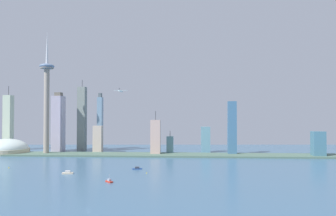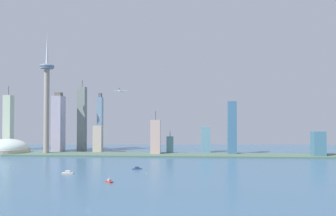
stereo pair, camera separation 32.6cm
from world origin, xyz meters
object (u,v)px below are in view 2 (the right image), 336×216
skyscraper_1 (98,139)px  boat_0 (68,173)px  skyscraper_5 (8,123)px  airplane (121,91)px  channel_buoy_1 (147,173)px  boat_1 (109,181)px  skyscraper_9 (58,124)px  skyscraper_3 (206,140)px  channel_buoy_0 (9,167)px  boat_3 (137,168)px  skyscraper_7 (59,125)px  skyscraper_2 (170,145)px  skyscraper_10 (100,123)px  skyscraper_8 (232,128)px  skyscraper_0 (82,119)px  stadium_dome (6,149)px  observation_tower (47,92)px  skyscraper_6 (318,144)px  skyscraper_4 (155,138)px

skyscraper_1 → boat_0: (30.06, -275.92, -30.93)m
skyscraper_5 → boat_0: skyscraper_5 is taller
airplane → channel_buoy_1: bearing=-156.3°
boat_1 → skyscraper_9: bearing=-12.8°
skyscraper_3 → channel_buoy_0: size_ratio=23.82×
skyscraper_1 → boat_0: skyscraper_1 is taller
boat_1 → boat_3: 109.96m
skyscraper_7 → boat_1: 439.76m
skyscraper_2 → boat_0: bearing=-118.1°
skyscraper_10 → skyscraper_3: bearing=-2.1°
skyscraper_2 → boat_3: 225.18m
skyscraper_5 → skyscraper_8: bearing=-6.4°
boat_1 → channel_buoy_0: bearing=17.7°
skyscraper_1 → skyscraper_9: size_ratio=0.45×
skyscraper_0 → skyscraper_1: 86.40m
stadium_dome → skyscraper_9: size_ratio=0.70×
skyscraper_0 → skyscraper_8: 378.44m
boat_1 → observation_tower: bearing=-7.9°
skyscraper_5 → boat_0: (279.67, -320.84, -69.83)m
skyscraper_3 → airplane: airplane is taller
stadium_dome → channel_buoy_1: bearing=-33.1°
skyscraper_5 → skyscraper_10: (244.66, -8.39, -1.40)m
skyscraper_1 → skyscraper_5: 256.58m
skyscraper_3 → skyscraper_10: bearing=177.9°
skyscraper_6 → boat_0: 521.22m
skyscraper_4 → skyscraper_10: (-147.59, 69.65, 30.09)m
skyscraper_0 → skyscraper_8: bearing=-9.8°
skyscraper_0 → skyscraper_3: bearing=-3.4°
skyscraper_10 → boat_1: size_ratio=12.17×
skyscraper_4 → skyscraper_6: size_ratio=1.79×
stadium_dome → skyscraper_10: skyscraper_10 is taller
skyscraper_3 → skyscraper_7: skyscraper_7 is taller
observation_tower → skyscraper_4: size_ratio=2.87×
skyscraper_2 → skyscraper_5: size_ratio=0.33×
boat_1 → boat_3: (21.30, 107.88, -0.12)m
skyscraper_6 → stadium_dome: bearing=178.2°
boat_1 → skyscraper_6: bearing=-98.3°
boat_3 → skyscraper_10: bearing=104.5°
skyscraper_1 → channel_buoy_1: skyscraper_1 is taller
skyscraper_5 → boat_3: bearing=-35.4°
boat_0 → boat_3: (100.55, 50.16, -0.34)m
skyscraper_1 → boat_3: size_ratio=3.79×
skyscraper_4 → skyscraper_9: skyscraper_9 is taller
skyscraper_1 → skyscraper_10: bearing=97.7°
skyscraper_9 → boat_3: skyscraper_9 is taller
skyscraper_2 → boat_0: size_ratio=3.17×
stadium_dome → skyscraper_1: bearing=7.1°
skyscraper_9 → boat_3: bearing=-45.0°
stadium_dome → channel_buoy_1: 434.43m
skyscraper_5 → skyscraper_8: size_ratio=1.36×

